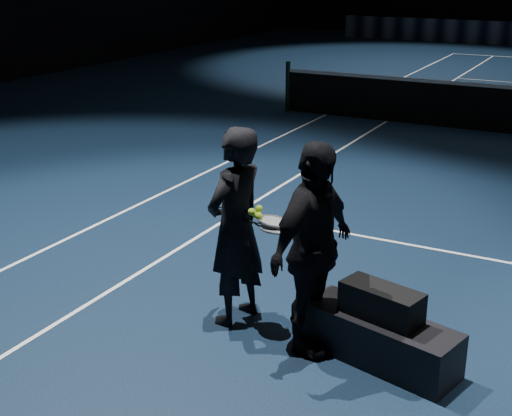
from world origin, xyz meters
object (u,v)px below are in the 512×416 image
at_px(player_a, 235,227).
at_px(racket_upper, 273,221).
at_px(racket_lower, 275,228).
at_px(tennis_balls, 258,213).
at_px(racket_bag, 381,303).
at_px(player_bench, 379,339).
at_px(player_b, 313,249).

relative_size(player_a, racket_upper, 2.75).
bearing_deg(racket_lower, tennis_balls, 178.53).
height_order(racket_lower, racket_upper, racket_upper).
xyz_separation_m(player_a, tennis_balls, (0.25, -0.04, 0.19)).
distance_m(player_a, racket_upper, 0.42).
relative_size(racket_bag, racket_lower, 1.01).
xyz_separation_m(player_bench, tennis_balls, (-1.18, 0.05, 0.92)).
bearing_deg(racket_upper, player_bench, 3.65).
xyz_separation_m(player_bench, racket_lower, (-0.99, 0.01, 0.82)).
relative_size(racket_lower, tennis_balls, 5.67).
bearing_deg(racket_upper, player_a, -178.29).
bearing_deg(racket_upper, racket_lower, -42.66).
distance_m(player_a, tennis_balls, 0.32).
distance_m(player_bench, player_a, 1.61).
height_order(player_a, racket_upper, player_a).
height_order(player_bench, tennis_balls, tennis_balls).
distance_m(player_b, tennis_balls, 0.62).
relative_size(player_bench, player_b, 0.73).
height_order(player_b, racket_lower, player_b).
bearing_deg(player_a, racket_lower, 89.45).
height_order(player_a, player_b, same).
height_order(player_bench, racket_lower, racket_lower).
height_order(racket_bag, player_a, player_a).
relative_size(player_b, racket_lower, 2.75).
bearing_deg(tennis_balls, player_bench, -2.30).
bearing_deg(racket_upper, racket_bag, 3.65).
xyz_separation_m(racket_bag, racket_lower, (-0.99, 0.01, 0.48)).
bearing_deg(racket_lower, player_b, -0.00).
bearing_deg(tennis_balls, racket_upper, 2.88).
relative_size(player_a, player_b, 1.00).
bearing_deg(player_bench, player_b, -158.89).
bearing_deg(player_a, racket_bag, 96.56).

